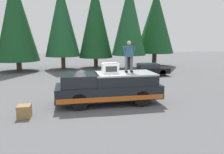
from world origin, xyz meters
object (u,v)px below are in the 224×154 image
(compressor_unit, at_px, (110,68))
(parked_car_black, at_px, (147,70))
(wooden_crate, at_px, (24,111))
(pickup_truck, at_px, (108,88))
(person_on_truck_bed, at_px, (129,56))

(compressor_unit, xyz_separation_m, parked_car_black, (8.22, -5.21, -1.35))
(compressor_unit, height_order, wooden_crate, compressor_unit)
(pickup_truck, relative_size, compressor_unit, 6.60)
(pickup_truck, height_order, person_on_truck_bed, person_on_truck_bed)
(compressor_unit, bearing_deg, pickup_truck, 90.87)
(person_on_truck_bed, distance_m, wooden_crate, 5.85)
(compressor_unit, height_order, parked_car_black, compressor_unit)
(parked_car_black, relative_size, wooden_crate, 7.32)
(parked_car_black, xyz_separation_m, wooden_crate, (-9.60, 9.33, -0.30))
(parked_car_black, bearing_deg, person_on_truck_bed, 152.83)
(compressor_unit, bearing_deg, person_on_truck_bed, -83.33)
(person_on_truck_bed, bearing_deg, parked_car_black, -27.17)
(parked_car_black, height_order, wooden_crate, parked_car_black)
(person_on_truck_bed, bearing_deg, wooden_crate, 106.16)
(person_on_truck_bed, relative_size, wooden_crate, 3.02)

